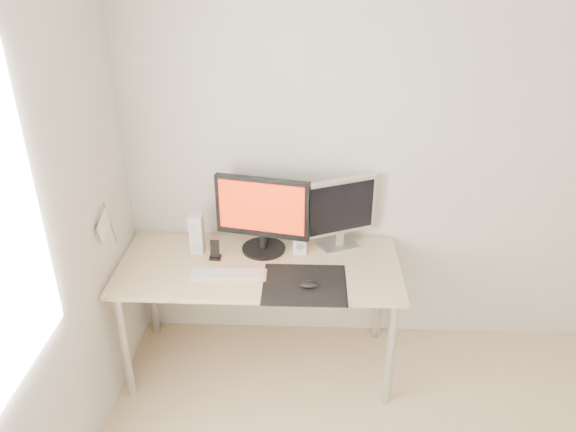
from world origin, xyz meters
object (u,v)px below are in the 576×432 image
object	(u,v)px
mouse	(308,285)
speaker_left	(197,233)
keyboard	(228,274)
phone_dock	(215,253)
desk	(259,276)
second_monitor	(340,210)
speaker_right	(300,234)
main_monitor	(262,212)

from	to	relation	value
mouse	speaker_left	bearing A→B (deg)	151.35
keyboard	phone_dock	world-z (taller)	phone_dock
desk	second_monitor	distance (m)	0.60
second_monitor	speaker_left	world-z (taller)	second_monitor
second_monitor	speaker_left	distance (m)	0.84
speaker_right	keyboard	world-z (taller)	speaker_right
phone_dock	mouse	bearing A→B (deg)	-27.27
main_monitor	phone_dock	distance (m)	0.36
mouse	speaker_left	distance (m)	0.75
speaker_left	speaker_right	world-z (taller)	same
speaker_left	phone_dock	bearing A→B (deg)	-34.69
second_monitor	keyboard	distance (m)	0.75
mouse	desk	xyz separation A→B (m)	(-0.28, 0.23, -0.10)
main_monitor	speaker_right	distance (m)	0.25
keyboard	phone_dock	size ratio (longest dim) A/B	3.51
second_monitor	mouse	bearing A→B (deg)	-111.48
second_monitor	phone_dock	xyz separation A→B (m)	(-0.72, -0.17, -0.20)
mouse	keyboard	size ratio (longest dim) A/B	0.23
second_monitor	phone_dock	bearing A→B (deg)	-166.68
mouse	second_monitor	xyz separation A→B (m)	(0.18, 0.45, 0.22)
second_monitor	speaker_right	world-z (taller)	second_monitor
mouse	phone_dock	xyz separation A→B (m)	(-0.54, 0.28, 0.02)
speaker_left	speaker_right	distance (m)	0.60
main_monitor	speaker_left	size ratio (longest dim) A/B	2.30
keyboard	mouse	bearing A→B (deg)	-12.98
mouse	phone_dock	size ratio (longest dim) A/B	0.82
desk	phone_dock	xyz separation A→B (m)	(-0.26, 0.05, 0.11)
speaker_right	mouse	bearing A→B (deg)	-82.03
keyboard	phone_dock	distance (m)	0.20
speaker_right	phone_dock	bearing A→B (deg)	-168.37
phone_dock	second_monitor	bearing A→B (deg)	13.32
desk	speaker_left	distance (m)	0.44
speaker_left	keyboard	world-z (taller)	speaker_left
speaker_left	keyboard	xyz separation A→B (m)	(0.21, -0.26, -0.11)
main_monitor	keyboard	distance (m)	0.41
mouse	main_monitor	size ratio (longest dim) A/B	0.18
speaker_right	main_monitor	bearing A→B (deg)	179.99
second_monitor	keyboard	world-z (taller)	second_monitor
desk	keyboard	distance (m)	0.22
speaker_right	speaker_left	bearing A→B (deg)	-177.98
main_monitor	speaker_left	world-z (taller)	main_monitor
second_monitor	keyboard	xyz separation A→B (m)	(-0.62, -0.35, -0.23)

